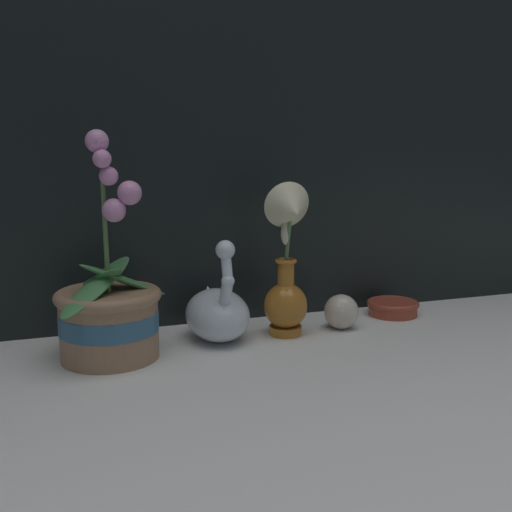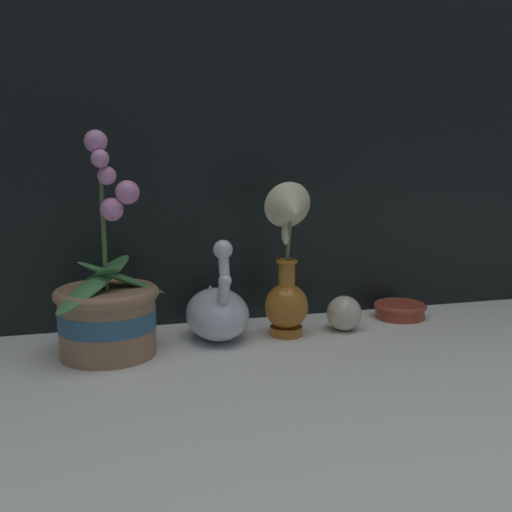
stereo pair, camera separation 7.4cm
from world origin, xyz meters
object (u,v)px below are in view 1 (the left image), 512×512
object	(u,v)px
swan_figurine	(217,311)
glass_sphere	(341,312)
amber_dish	(393,307)
orchid_potted_plant	(109,311)
blue_vase	(288,271)

from	to	relation	value
swan_figurine	glass_sphere	distance (m)	0.25
amber_dish	swan_figurine	bearing A→B (deg)	-174.29
glass_sphere	amber_dish	xyz separation A→B (m)	(0.15, 0.05, -0.02)
orchid_potted_plant	swan_figurine	world-z (taller)	orchid_potted_plant
orchid_potted_plant	amber_dish	size ratio (longest dim) A/B	3.45
orchid_potted_plant	blue_vase	world-z (taller)	orchid_potted_plant
swan_figurine	orchid_potted_plant	bearing A→B (deg)	-168.75
glass_sphere	amber_dish	bearing A→B (deg)	19.56
swan_figurine	glass_sphere	xyz separation A→B (m)	(0.25, -0.01, -0.02)
orchid_potted_plant	blue_vase	xyz separation A→B (m)	(0.32, 0.02, 0.04)
orchid_potted_plant	blue_vase	bearing A→B (deg)	2.77
blue_vase	amber_dish	size ratio (longest dim) A/B	2.64
blue_vase	orchid_potted_plant	bearing A→B (deg)	-177.23
swan_figurine	amber_dish	world-z (taller)	swan_figurine
blue_vase	glass_sphere	xyz separation A→B (m)	(0.12, 0.01, -0.09)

